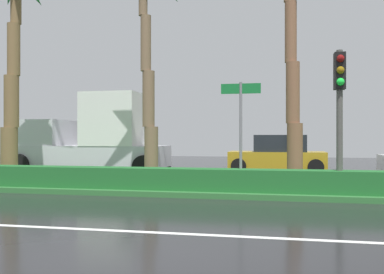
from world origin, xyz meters
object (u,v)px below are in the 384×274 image
(palm_tree_mid_left, at_px, (15,4))
(traffic_signal_median_right, at_px, (340,95))
(street_name_sign, at_px, (241,121))
(box_truck_lead, at_px, (94,139))
(car_in_traffic_leading, at_px, (278,155))

(palm_tree_mid_left, relative_size, traffic_signal_median_right, 2.08)
(street_name_sign, height_order, box_truck_lead, box_truck_lead)
(street_name_sign, distance_m, car_in_traffic_leading, 8.06)
(traffic_signal_median_right, distance_m, street_name_sign, 2.68)
(box_truck_lead, bearing_deg, street_name_sign, 142.82)
(traffic_signal_median_right, bearing_deg, car_in_traffic_leading, 101.16)
(traffic_signal_median_right, distance_m, box_truck_lead, 10.76)
(palm_tree_mid_left, xyz_separation_m, traffic_signal_median_right, (10.59, -1.63, -3.53))
(car_in_traffic_leading, bearing_deg, traffic_signal_median_right, 101.16)
(box_truck_lead, bearing_deg, traffic_signal_median_right, 150.43)
(palm_tree_mid_left, xyz_separation_m, street_name_sign, (8.00, -1.44, -4.18))
(box_truck_lead, height_order, car_in_traffic_leading, box_truck_lead)
(street_name_sign, bearing_deg, traffic_signal_median_right, -4.11)
(car_in_traffic_leading, bearing_deg, box_truck_lead, 20.06)
(traffic_signal_median_right, relative_size, box_truck_lead, 0.59)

